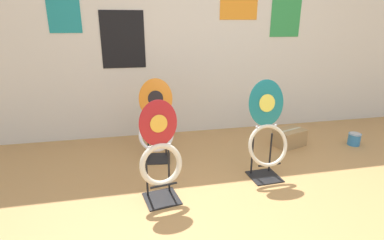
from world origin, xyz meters
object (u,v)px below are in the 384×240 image
toilet_seat_display_teal_sax (267,132)px  paint_can (354,139)px  toilet_seat_display_crimson_swirl (160,157)px  storage_box (289,138)px  toilet_seat_display_orange_sun (156,121)px

toilet_seat_display_teal_sax → paint_can: size_ratio=6.17×
toilet_seat_display_crimson_swirl → toilet_seat_display_teal_sax: size_ratio=0.92×
toilet_seat_display_crimson_swirl → storage_box: toilet_seat_display_crimson_swirl is taller
toilet_seat_display_teal_sax → paint_can: (1.42, 0.50, -0.38)m
toilet_seat_display_crimson_swirl → toilet_seat_display_orange_sun: 0.85m
paint_can → storage_box: 0.80m
toilet_seat_display_teal_sax → toilet_seat_display_orange_sun: 1.17m
toilet_seat_display_teal_sax → storage_box: toilet_seat_display_teal_sax is taller
toilet_seat_display_teal_sax → toilet_seat_display_orange_sun: toilet_seat_display_teal_sax is taller
toilet_seat_display_crimson_swirl → storage_box: 1.88m
toilet_seat_display_teal_sax → paint_can: 1.55m
toilet_seat_display_crimson_swirl → paint_can: bearing=16.0°
toilet_seat_display_teal_sax → toilet_seat_display_orange_sun: bearing=146.1°
paint_can → storage_box: bearing=169.0°
toilet_seat_display_crimson_swirl → paint_can: (2.43, 0.70, -0.32)m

